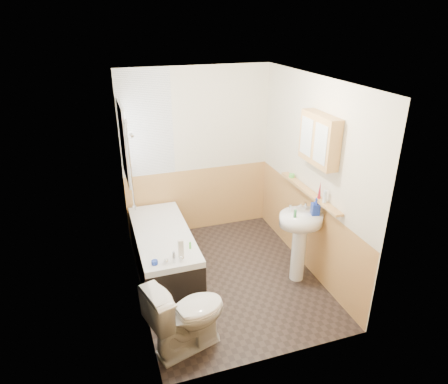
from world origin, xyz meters
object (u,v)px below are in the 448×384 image
(medicine_cabinet, at_px, (319,139))
(bathtub, at_px, (164,248))
(toilet, at_px, (187,315))
(pine_shelf, at_px, (309,192))
(sink, at_px, (300,233))

(medicine_cabinet, bearing_deg, bathtub, 156.79)
(toilet, distance_m, medicine_cabinet, 2.39)
(bathtub, distance_m, toilet, 1.50)
(bathtub, xyz_separation_m, pine_shelf, (1.77, -0.59, 0.83))
(toilet, bearing_deg, medicine_cabinet, -83.59)
(toilet, bearing_deg, sink, -83.00)
(bathtub, distance_m, sink, 1.80)
(bathtub, relative_size, toilet, 2.08)
(bathtub, relative_size, sink, 1.62)
(toilet, xyz_separation_m, sink, (1.60, 0.69, 0.26))
(pine_shelf, xyz_separation_m, medicine_cabinet, (-0.03, -0.16, 0.72))
(bathtub, bearing_deg, sink, -27.00)
(toilet, relative_size, medicine_cabinet, 1.27)
(sink, bearing_deg, pine_shelf, 42.95)
(bathtub, xyz_separation_m, medicine_cabinet, (1.74, -0.75, 1.55))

